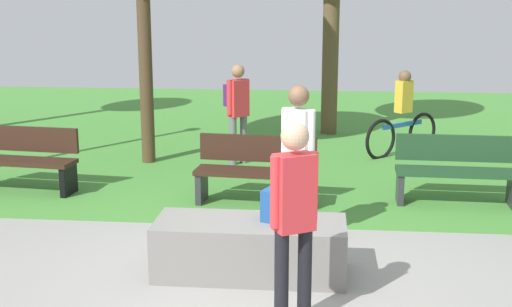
{
  "coord_description": "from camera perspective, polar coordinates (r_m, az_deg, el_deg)",
  "views": [
    {
      "loc": [
        0.67,
        -6.19,
        2.72
      ],
      "look_at": [
        -0.01,
        0.74,
        1.11
      ],
      "focal_mm": 47.54,
      "sensor_mm": 36.0,
      "label": 1
    }
  ],
  "objects": [
    {
      "name": "ground_plane",
      "position": [
        6.79,
        -0.52,
        -10.62
      ],
      "size": [
        28.0,
        28.0,
        0.0
      ],
      "primitive_type": "plane",
      "color": "gray"
    },
    {
      "name": "grass_lawn",
      "position": [
        14.27,
        2.84,
        2.01
      ],
      "size": [
        26.6,
        12.39,
        0.01
      ],
      "primitive_type": "cube",
      "color": "#478C38",
      "rests_on": "ground_plane"
    },
    {
      "name": "concrete_ledge",
      "position": [
        6.83,
        -0.49,
        -7.95
      ],
      "size": [
        1.9,
        0.75,
        0.56
      ],
      "primitive_type": "cube",
      "color": "gray",
      "rests_on": "ground_plane"
    },
    {
      "name": "backpack_on_ledge",
      "position": [
        6.74,
        1.64,
        -4.3
      ],
      "size": [
        0.29,
        0.33,
        0.32
      ],
      "primitive_type": "cube",
      "rotation": [
        0.0,
        0.0,
        1.19
      ],
      "color": "#1E4C8C",
      "rests_on": "concrete_ledge"
    },
    {
      "name": "skater_performing_trick",
      "position": [
        5.56,
        3.22,
        -4.69
      ],
      "size": [
        0.38,
        0.34,
        1.76
      ],
      "color": "black",
      "rests_on": "ground_plane"
    },
    {
      "name": "skater_watching",
      "position": [
        7.59,
        3.55,
        0.28
      ],
      "size": [
        0.38,
        0.34,
        1.78
      ],
      "color": "tan",
      "rests_on": "ground_plane"
    },
    {
      "name": "park_bench_near_lamppost",
      "position": [
        9.07,
        -0.01,
        -1.3
      ],
      "size": [
        1.63,
        0.61,
        0.91
      ],
      "color": "#331E14",
      "rests_on": "ground_plane"
    },
    {
      "name": "park_bench_center_lawn",
      "position": [
        10.25,
        -19.07,
        -0.36
      ],
      "size": [
        1.64,
        0.63,
        0.91
      ],
      "color": "#331E14",
      "rests_on": "ground_plane"
    },
    {
      "name": "park_bench_by_oak",
      "position": [
        9.47,
        16.5,
        -1.22
      ],
      "size": [
        1.61,
        0.52,
        0.91
      ],
      "color": "#1E4223",
      "rests_on": "ground_plane"
    },
    {
      "name": "pedestrian_with_backpack",
      "position": [
        11.18,
        -1.59,
        4.11
      ],
      "size": [
        0.45,
        0.45,
        1.66
      ],
      "color": "slate",
      "rests_on": "ground_plane"
    },
    {
      "name": "cyclist_on_bicycle",
      "position": [
        12.22,
        12.25,
        2.87
      ],
      "size": [
        1.38,
        1.28,
        1.52
      ],
      "color": "black",
      "rests_on": "ground_plane"
    }
  ]
}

